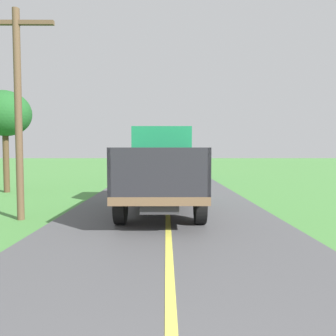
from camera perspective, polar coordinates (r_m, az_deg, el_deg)
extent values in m
cube|color=#2D2D30|center=(9.70, -1.27, -4.71)|extent=(0.90, 5.51, 0.24)
cube|color=brown|center=(9.68, -1.27, -3.54)|extent=(2.30, 5.80, 0.20)
cube|color=#197A4C|center=(11.57, -1.12, 2.74)|extent=(2.10, 1.90, 1.90)
cube|color=black|center=(12.52, -1.07, 4.28)|extent=(1.78, 0.02, 0.76)
cube|color=#232328|center=(8.74, -8.66, 0.01)|extent=(0.08, 3.85, 1.10)
cube|color=#232328|center=(8.70, 5.95, 0.01)|extent=(0.08, 3.85, 1.10)
cube|color=#232328|center=(6.77, -1.64, -0.82)|extent=(2.30, 0.08, 1.10)
cube|color=#232328|center=(10.53, -1.19, 0.54)|extent=(2.30, 0.08, 1.10)
cylinder|color=black|center=(11.56, -6.35, -3.98)|extent=(0.28, 1.00, 1.00)
cylinder|color=black|center=(11.53, 4.11, -3.99)|extent=(0.28, 1.00, 1.00)
cylinder|color=black|center=(8.23, -8.82, -6.84)|extent=(0.28, 1.00, 1.00)
cylinder|color=black|center=(8.19, 5.98, -6.87)|extent=(0.28, 1.00, 1.00)
ellipsoid|color=#B5BC1A|center=(8.10, 0.76, -0.66)|extent=(0.58, 0.70, 0.51)
ellipsoid|color=#ADC022|center=(8.06, 3.90, -2.57)|extent=(0.57, 0.60, 0.36)
ellipsoid|color=gold|center=(9.37, 1.22, 2.12)|extent=(0.50, 0.58, 0.47)
ellipsoid|color=#B4C42B|center=(9.29, -3.26, -2.14)|extent=(0.54, 0.63, 0.36)
ellipsoid|color=#B1BE28|center=(8.58, 1.37, -0.60)|extent=(0.54, 0.53, 0.43)
ellipsoid|color=#B6D02B|center=(7.29, -1.30, 1.51)|extent=(0.55, 0.54, 0.40)
ellipsoid|color=#AEC21E|center=(8.33, 0.03, -2.55)|extent=(0.52, 0.63, 0.51)
ellipsoid|color=#A8C122|center=(9.51, 0.92, 0.06)|extent=(0.43, 0.49, 0.41)
ellipsoid|color=#A8CC2A|center=(8.50, -0.79, -2.77)|extent=(0.42, 0.44, 0.43)
ellipsoid|color=#B0CA1C|center=(7.27, -2.41, -3.67)|extent=(0.44, 0.48, 0.45)
ellipsoid|color=#A5C01A|center=(8.62, 2.41, -0.36)|extent=(0.48, 0.48, 0.43)
ellipsoid|color=#ABCB1E|center=(8.44, 1.37, -0.63)|extent=(0.59, 0.60, 0.39)
ellipsoid|color=#B1D225|center=(7.56, 1.74, -0.74)|extent=(0.41, 0.44, 0.42)
ellipsoid|color=#AECB1E|center=(9.60, -1.29, 0.17)|extent=(0.51, 0.55, 0.37)
cube|color=#2D2D30|center=(21.26, 0.23, -0.52)|extent=(0.90, 5.51, 0.24)
cube|color=brown|center=(21.24, 0.23, 0.02)|extent=(2.30, 5.80, 0.20)
cube|color=#1E479E|center=(23.17, 0.18, 2.86)|extent=(2.10, 1.90, 1.90)
cube|color=black|center=(24.12, 0.15, 3.66)|extent=(1.78, 0.02, 0.76)
cube|color=#2D517F|center=(20.26, -2.88, 1.71)|extent=(0.08, 3.85, 1.10)
cube|color=#2D517F|center=(20.29, 3.39, 1.71)|extent=(0.08, 3.85, 1.10)
cube|color=#2D517F|center=(18.36, 0.32, 1.58)|extent=(2.30, 0.08, 1.10)
cube|color=#2D517F|center=(22.13, 0.20, 1.82)|extent=(2.30, 0.08, 1.10)
cylinder|color=black|center=(23.07, -2.43, -0.50)|extent=(0.28, 1.00, 1.00)
cylinder|color=black|center=(23.09, 2.78, -0.49)|extent=(0.28, 1.00, 1.00)
cylinder|color=black|center=(19.69, -2.78, -1.10)|extent=(0.28, 1.00, 1.00)
cylinder|color=black|center=(19.71, 3.33, -1.09)|extent=(0.28, 1.00, 1.00)
ellipsoid|color=#B5D025|center=(18.64, -2.03, 0.45)|extent=(0.44, 0.41, 0.48)
ellipsoid|color=#A9C21E|center=(20.37, 0.71, 1.56)|extent=(0.53, 0.66, 0.38)
ellipsoid|color=gold|center=(19.09, -1.00, 0.43)|extent=(0.59, 0.72, 0.37)
ellipsoid|color=#B2CC2F|center=(19.82, 1.72, 2.46)|extent=(0.46, 0.49, 0.44)
ellipsoid|color=#ACCD1D|center=(18.91, 0.50, 1.43)|extent=(0.57, 0.66, 0.51)
ellipsoid|color=#A5C528|center=(21.00, 2.35, 1.69)|extent=(0.47, 0.47, 0.37)
ellipsoid|color=#A6CE33|center=(20.43, -2.20, 0.60)|extent=(0.51, 0.64, 0.40)
ellipsoid|color=#A5D228|center=(18.92, 1.18, 1.59)|extent=(0.60, 0.65, 0.48)
ellipsoid|color=#A9C92F|center=(18.74, -1.61, 1.54)|extent=(0.46, 0.46, 0.44)
ellipsoid|color=gold|center=(19.36, 2.06, 0.48)|extent=(0.56, 0.63, 0.45)
ellipsoid|color=#B1D127|center=(19.53, -0.39, 2.40)|extent=(0.49, 0.62, 0.48)
ellipsoid|color=#ACCF31|center=(21.20, 2.18, 2.46)|extent=(0.47, 0.44, 0.40)
ellipsoid|color=gold|center=(19.89, 1.66, 2.46)|extent=(0.52, 0.61, 0.37)
cylinder|color=brown|center=(9.90, -26.13, 8.73)|extent=(0.20, 0.20, 6.05)
cube|color=brown|center=(10.51, -26.48, 23.10)|extent=(2.14, 0.12, 0.12)
cylinder|color=#4C3823|center=(16.97, -27.95, 0.82)|extent=(0.28, 0.28, 2.88)
ellipsoid|color=#1E5623|center=(17.06, -28.15, 8.99)|extent=(2.46, 2.46, 2.21)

